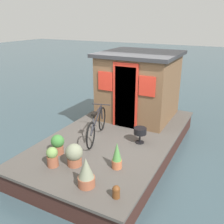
% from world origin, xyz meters
% --- Properties ---
extents(ground_plane, '(60.00, 60.00, 0.00)m').
position_xyz_m(ground_plane, '(0.00, 0.00, 0.00)').
color(ground_plane, '#384C54').
extents(houseboat_deck, '(5.32, 2.96, 0.51)m').
position_xyz_m(houseboat_deck, '(0.00, 0.00, 0.26)').
color(houseboat_deck, '#4C4742').
rests_on(houseboat_deck, ground_plane).
extents(houseboat_cabin, '(2.14, 2.22, 1.96)m').
position_xyz_m(houseboat_cabin, '(1.55, 0.00, 1.50)').
color(houseboat_cabin, brown).
rests_on(houseboat_cabin, houseboat_deck).
extents(bicycle, '(1.65, 0.60, 0.77)m').
position_xyz_m(bicycle, '(-0.40, 0.32, 0.87)').
color(bicycle, black).
rests_on(bicycle, houseboat_deck).
extents(potted_plant_ivy, '(0.32, 0.32, 0.57)m').
position_xyz_m(potted_plant_ivy, '(-2.17, -0.51, 0.78)').
color(potted_plant_ivy, '#935138').
rests_on(potted_plant_ivy, houseboat_deck).
extents(potted_plant_succulent, '(0.30, 0.30, 0.45)m').
position_xyz_m(potted_plant_succulent, '(-1.47, 0.70, 0.75)').
color(potted_plant_succulent, '#935138').
rests_on(potted_plant_succulent, houseboat_deck).
extents(potted_plant_lavender, '(0.21, 0.21, 0.57)m').
position_xyz_m(potted_plant_lavender, '(-1.39, -0.73, 0.78)').
color(potted_plant_lavender, '#B2603D').
rests_on(potted_plant_lavender, houseboat_deck).
extents(potted_plant_geranium, '(0.24, 0.24, 0.43)m').
position_xyz_m(potted_plant_geranium, '(-1.94, 0.47, 0.73)').
color(potted_plant_geranium, '#935138').
rests_on(potted_plant_geranium, houseboat_deck).
extents(potted_plant_thyme, '(0.36, 0.36, 0.48)m').
position_xyz_m(potted_plant_thyme, '(-1.70, 0.09, 0.75)').
color(potted_plant_thyme, '#935138').
rests_on(potted_plant_thyme, houseboat_deck).
extents(charcoal_grill, '(0.31, 0.31, 0.39)m').
position_xyz_m(charcoal_grill, '(-0.13, -0.73, 0.80)').
color(charcoal_grill, black).
rests_on(charcoal_grill, houseboat_deck).
extents(mooring_bollard, '(0.14, 0.14, 0.23)m').
position_xyz_m(mooring_bollard, '(-2.21, -1.13, 0.63)').
color(mooring_bollard, brown).
rests_on(mooring_bollard, houseboat_deck).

